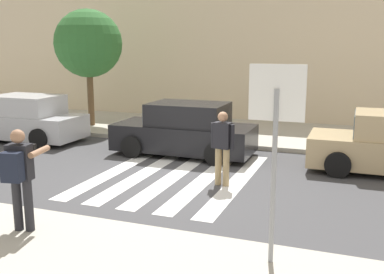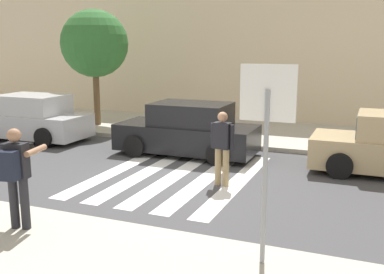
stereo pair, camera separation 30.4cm
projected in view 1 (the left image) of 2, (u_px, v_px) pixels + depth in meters
name	position (u px, v px, depth m)	size (l,w,h in m)	color
ground_plane	(172.00, 178.00, 11.03)	(120.00, 120.00, 0.00)	#424244
sidewalk_far	(235.00, 132.00, 16.52)	(60.00, 4.80, 0.14)	#B2AD9E
building_facade_far	(262.00, 55.00, 20.02)	(56.00, 4.00, 5.56)	beige
crosswalk_stripe_0	(119.00, 169.00, 11.76)	(0.44, 5.20, 0.01)	silver
crosswalk_stripe_1	(146.00, 172.00, 11.49)	(0.44, 5.20, 0.01)	silver
crosswalk_stripe_2	(175.00, 175.00, 11.21)	(0.44, 5.20, 0.01)	silver
crosswalk_stripe_3	(205.00, 178.00, 10.94)	(0.44, 5.20, 0.01)	silver
crosswalk_stripe_4	(237.00, 182.00, 10.67)	(0.44, 5.20, 0.01)	silver
stop_sign	(276.00, 121.00, 6.06)	(0.76, 0.08, 2.81)	gray
photographer_with_backpack	(19.00, 172.00, 7.33)	(0.68, 0.91, 1.72)	#232328
pedestrian_crossing	(222.00, 144.00, 10.24)	(0.57, 0.29, 1.72)	tan
parked_car_silver	(25.00, 119.00, 15.17)	(4.10, 1.92, 1.55)	#B7BABF
parked_car_black	(185.00, 131.00, 13.18)	(4.10, 1.92, 1.55)	black
street_tree_west	(88.00, 44.00, 16.87)	(2.55, 2.55, 4.39)	brown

